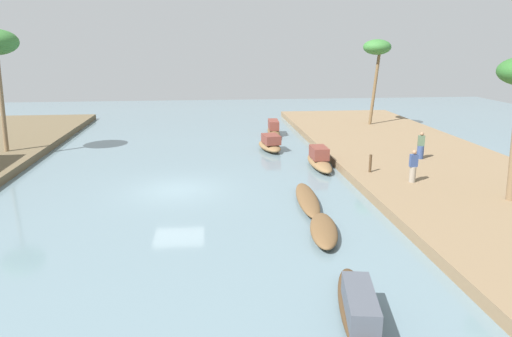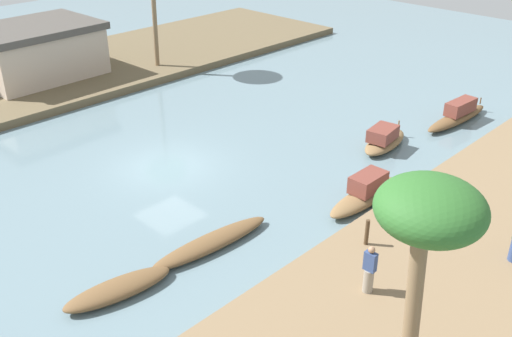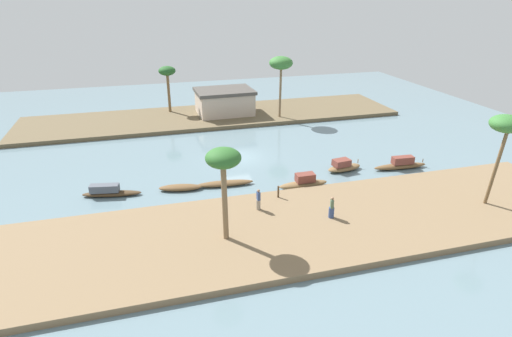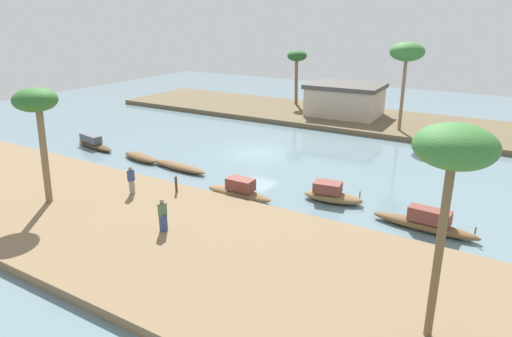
{
  "view_description": "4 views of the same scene",
  "coord_description": "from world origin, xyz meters",
  "px_view_note": "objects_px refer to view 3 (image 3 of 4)",
  "views": [
    {
      "loc": [
        -22.5,
        -1.53,
        7.05
      ],
      "look_at": [
        1.5,
        -4.07,
        0.58
      ],
      "focal_mm": 33.21,
      "sensor_mm": 36.0,
      "label": 1
    },
    {
      "loc": [
        -13.4,
        -18.58,
        11.67
      ],
      "look_at": [
        1.99,
        -3.53,
        0.45
      ],
      "focal_mm": 40.7,
      "sensor_mm": 36.0,
      "label": 2
    },
    {
      "loc": [
        -8.76,
        -37.26,
        15.15
      ],
      "look_at": [
        0.26,
        -5.07,
        0.86
      ],
      "focal_mm": 29.61,
      "sensor_mm": 36.0,
      "label": 3
    },
    {
      "loc": [
        16.49,
        -27.64,
        9.96
      ],
      "look_at": [
        2.43,
        -4.24,
        0.47
      ],
      "focal_mm": 31.26,
      "sensor_mm": 36.0,
      "label": 4
    }
  ],
  "objects_px": {
    "palm_tree_right_short": "(167,73)",
    "riverside_building": "(224,101)",
    "sampan_downstream_large": "(401,164)",
    "sampan_with_tall_canopy": "(225,183)",
    "sampan_midstream": "(304,182)",
    "palm_tree_left_far": "(506,126)",
    "palm_tree_left_near": "(223,162)",
    "person_on_near_bank": "(332,209)",
    "sampan_near_left_bank": "(109,192)",
    "mooring_post": "(278,192)",
    "sampan_upstream_small": "(343,166)",
    "sampan_with_red_awning": "(180,188)",
    "person_by_mooring": "(258,200)",
    "palm_tree_right_tall": "(281,64)"
  },
  "relations": [
    {
      "from": "palm_tree_right_short",
      "to": "riverside_building",
      "type": "height_order",
      "value": "palm_tree_right_short"
    },
    {
      "from": "sampan_downstream_large",
      "to": "sampan_with_tall_canopy",
      "type": "bearing_deg",
      "value": -179.19
    },
    {
      "from": "sampan_midstream",
      "to": "palm_tree_left_far",
      "type": "bearing_deg",
      "value": -31.89
    },
    {
      "from": "palm_tree_left_near",
      "to": "riverside_building",
      "type": "bearing_deg",
      "value": 78.37
    },
    {
      "from": "sampan_with_tall_canopy",
      "to": "person_on_near_bank",
      "type": "bearing_deg",
      "value": -48.67
    },
    {
      "from": "palm_tree_left_near",
      "to": "sampan_near_left_bank",
      "type": "bearing_deg",
      "value": 129.69
    },
    {
      "from": "mooring_post",
      "to": "sampan_downstream_large",
      "type": "bearing_deg",
      "value": 14.27
    },
    {
      "from": "sampan_upstream_small",
      "to": "sampan_with_red_awning",
      "type": "height_order",
      "value": "sampan_upstream_small"
    },
    {
      "from": "sampan_upstream_small",
      "to": "person_on_near_bank",
      "type": "xyz_separation_m",
      "value": [
        -5.03,
        -8.17,
        0.65
      ]
    },
    {
      "from": "sampan_downstream_large",
      "to": "sampan_with_red_awning",
      "type": "bearing_deg",
      "value": -179.15
    },
    {
      "from": "palm_tree_left_far",
      "to": "palm_tree_left_near",
      "type": "bearing_deg",
      "value": 177.47
    },
    {
      "from": "sampan_near_left_bank",
      "to": "person_by_mooring",
      "type": "height_order",
      "value": "person_by_mooring"
    },
    {
      "from": "sampan_with_red_awning",
      "to": "person_by_mooring",
      "type": "relative_size",
      "value": 2.25
    },
    {
      "from": "palm_tree_right_short",
      "to": "riverside_building",
      "type": "relative_size",
      "value": 0.81
    },
    {
      "from": "sampan_upstream_small",
      "to": "palm_tree_right_short",
      "type": "height_order",
      "value": "palm_tree_right_short"
    },
    {
      "from": "person_by_mooring",
      "to": "mooring_post",
      "type": "distance_m",
      "value": 2.46
    },
    {
      "from": "person_on_near_bank",
      "to": "palm_tree_left_near",
      "type": "distance_m",
      "value": 8.86
    },
    {
      "from": "palm_tree_left_far",
      "to": "palm_tree_right_short",
      "type": "bearing_deg",
      "value": 122.26
    },
    {
      "from": "palm_tree_left_far",
      "to": "palm_tree_right_short",
      "type": "distance_m",
      "value": 38.06
    },
    {
      "from": "person_by_mooring",
      "to": "sampan_upstream_small",
      "type": "bearing_deg",
      "value": 119.86
    },
    {
      "from": "person_by_mooring",
      "to": "palm_tree_right_tall",
      "type": "relative_size",
      "value": 0.22
    },
    {
      "from": "sampan_upstream_small",
      "to": "palm_tree_right_tall",
      "type": "height_order",
      "value": "palm_tree_right_tall"
    },
    {
      "from": "palm_tree_left_near",
      "to": "riverside_building",
      "type": "relative_size",
      "value": 0.84
    },
    {
      "from": "sampan_with_red_awning",
      "to": "sampan_downstream_large",
      "type": "bearing_deg",
      "value": 7.48
    },
    {
      "from": "sampan_downstream_large",
      "to": "palm_tree_right_tall",
      "type": "bearing_deg",
      "value": 111.56
    },
    {
      "from": "sampan_near_left_bank",
      "to": "palm_tree_right_short",
      "type": "height_order",
      "value": "palm_tree_right_short"
    },
    {
      "from": "person_on_near_bank",
      "to": "person_by_mooring",
      "type": "height_order",
      "value": "person_by_mooring"
    },
    {
      "from": "mooring_post",
      "to": "riverside_building",
      "type": "height_order",
      "value": "riverside_building"
    },
    {
      "from": "sampan_downstream_large",
      "to": "palm_tree_left_far",
      "type": "distance_m",
      "value": 10.59
    },
    {
      "from": "person_by_mooring",
      "to": "palm_tree_right_short",
      "type": "height_order",
      "value": "palm_tree_right_short"
    },
    {
      "from": "person_by_mooring",
      "to": "palm_tree_left_near",
      "type": "height_order",
      "value": "palm_tree_left_near"
    },
    {
      "from": "sampan_near_left_bank",
      "to": "riverside_building",
      "type": "height_order",
      "value": "riverside_building"
    },
    {
      "from": "palm_tree_left_far",
      "to": "sampan_midstream",
      "type": "bearing_deg",
      "value": 148.01
    },
    {
      "from": "sampan_with_red_awning",
      "to": "palm_tree_left_far",
      "type": "bearing_deg",
      "value": -13.55
    },
    {
      "from": "sampan_downstream_large",
      "to": "palm_tree_left_far",
      "type": "xyz_separation_m",
      "value": [
        1.68,
        -8.52,
        6.05
      ]
    },
    {
      "from": "sampan_with_tall_canopy",
      "to": "person_by_mooring",
      "type": "distance_m",
      "value": 5.71
    },
    {
      "from": "sampan_near_left_bank",
      "to": "palm_tree_left_near",
      "type": "bearing_deg",
      "value": -39.81
    },
    {
      "from": "sampan_with_red_awning",
      "to": "person_on_near_bank",
      "type": "xyz_separation_m",
      "value": [
        9.57,
        -8.1,
        0.84
      ]
    },
    {
      "from": "sampan_with_red_awning",
      "to": "palm_tree_right_short",
      "type": "bearing_deg",
      "value": 97.06
    },
    {
      "from": "sampan_upstream_small",
      "to": "sampan_near_left_bank",
      "type": "distance_m",
      "value": 20.14
    },
    {
      "from": "sampan_near_left_bank",
      "to": "riverside_building",
      "type": "xyz_separation_m",
      "value": [
        13.41,
        19.58,
        1.63
      ]
    },
    {
      "from": "sampan_with_tall_canopy",
      "to": "sampan_near_left_bank",
      "type": "bearing_deg",
      "value": -179.19
    },
    {
      "from": "palm_tree_left_far",
      "to": "mooring_post",
      "type": "bearing_deg",
      "value": 160.14
    },
    {
      "from": "person_by_mooring",
      "to": "sampan_with_tall_canopy",
      "type": "bearing_deg",
      "value": -166.97
    },
    {
      "from": "person_on_near_bank",
      "to": "sampan_with_tall_canopy",
      "type": "bearing_deg",
      "value": -127.31
    },
    {
      "from": "palm_tree_left_far",
      "to": "sampan_with_tall_canopy",
      "type": "bearing_deg",
      "value": 152.53
    },
    {
      "from": "palm_tree_right_short",
      "to": "sampan_near_left_bank",
      "type": "bearing_deg",
      "value": -106.88
    },
    {
      "from": "sampan_midstream",
      "to": "sampan_with_red_awning",
      "type": "bearing_deg",
      "value": 167.69
    },
    {
      "from": "palm_tree_left_near",
      "to": "person_by_mooring",
      "type": "bearing_deg",
      "value": 44.35
    },
    {
      "from": "sampan_near_left_bank",
      "to": "person_by_mooring",
      "type": "distance_m",
      "value": 12.2
    }
  ]
}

